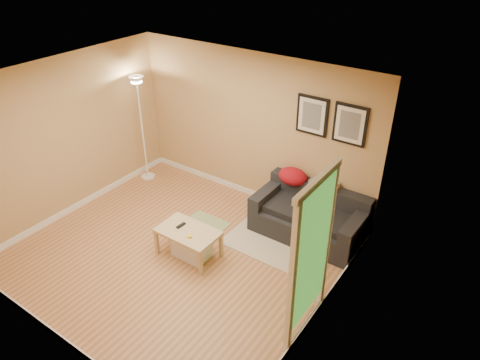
{
  "coord_description": "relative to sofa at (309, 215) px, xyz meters",
  "views": [
    {
      "loc": [
        3.71,
        -3.7,
        4.32
      ],
      "look_at": [
        0.55,
        0.85,
        1.05
      ],
      "focal_mm": 33.13,
      "sensor_mm": 36.0,
      "label": 1
    }
  ],
  "objects": [
    {
      "name": "plaid_throw",
      "position": [
        0.06,
        0.33,
        0.41
      ],
      "size": [
        0.45,
        0.32,
        0.1
      ],
      "primitive_type": null,
      "rotation": [
        0.0,
        0.0,
        -0.14
      ],
      "color": "tan",
      "rests_on": "sofa"
    },
    {
      "name": "remote_control",
      "position": [
        -1.36,
        -1.43,
        0.08
      ],
      "size": [
        0.06,
        0.16,
        0.02
      ],
      "primitive_type": "cube",
      "rotation": [
        0.0,
        0.0,
        -0.06
      ],
      "color": "black",
      "rests_on": "coffee_table"
    },
    {
      "name": "storage_bin",
      "position": [
        -1.17,
        -1.44,
        -0.21
      ],
      "size": [
        0.53,
        0.39,
        0.33
      ],
      "primitive_type": null,
      "color": "white",
      "rests_on": "ground"
    },
    {
      "name": "wall_right",
      "position": [
        0.87,
        -1.53,
        0.92
      ],
      "size": [
        0.0,
        4.0,
        4.0
      ],
      "primitive_type": "plane",
      "rotation": [
        1.57,
        0.0,
        -1.57
      ],
      "color": "tan",
      "rests_on": "ground"
    },
    {
      "name": "framed_print_right",
      "position": [
        0.3,
        0.45,
        1.43
      ],
      "size": [
        0.5,
        0.04,
        0.6
      ],
      "primitive_type": null,
      "color": "black",
      "rests_on": "wall_back"
    },
    {
      "name": "sofa",
      "position": [
        0.0,
        0.0,
        0.0
      ],
      "size": [
        1.7,
        0.9,
        0.75
      ],
      "primitive_type": null,
      "color": "black",
      "rests_on": "ground"
    },
    {
      "name": "floor_lamp",
      "position": [
        -3.38,
        -0.14,
        0.57
      ],
      "size": [
        0.26,
        0.26,
        2.01
      ],
      "primitive_type": null,
      "color": "white",
      "rests_on": "ground"
    },
    {
      "name": "doorway",
      "position": [
        0.82,
        -1.68,
        0.65
      ],
      "size": [
        0.12,
        1.01,
        2.13
      ],
      "primitive_type": null,
      "color": "white",
      "rests_on": "ground"
    },
    {
      "name": "baseboard_back",
      "position": [
        -1.38,
        0.46,
        -0.33
      ],
      "size": [
        4.5,
        0.02,
        0.1
      ],
      "primitive_type": "cube",
      "color": "white",
      "rests_on": "ground"
    },
    {
      "name": "tape_roll",
      "position": [
        -1.09,
        -1.56,
        0.09
      ],
      "size": [
        0.07,
        0.07,
        0.03
      ],
      "primitive_type": "cylinder",
      "color": "yellow",
      "rests_on": "coffee_table"
    },
    {
      "name": "coffee_table",
      "position": [
        -1.21,
        -1.46,
        -0.15
      ],
      "size": [
        1.01,
        0.77,
        0.45
      ],
      "primitive_type": null,
      "rotation": [
        0.0,
        0.0,
        -0.27
      ],
      "color": "tan",
      "rests_on": "ground"
    },
    {
      "name": "green_runner",
      "position": [
        -1.49,
        -0.72,
        -0.37
      ],
      "size": [
        0.7,
        0.5,
        0.01
      ],
      "primitive_type": "cube",
      "color": "#668C4C",
      "rests_on": "ground"
    },
    {
      "name": "side_table",
      "position": [
        0.64,
        -1.18,
        -0.12
      ],
      "size": [
        0.34,
        0.34,
        0.52
      ],
      "primitive_type": null,
      "color": "white",
      "rests_on": "ground"
    },
    {
      "name": "ceiling",
      "position": [
        -1.38,
        -1.53,
        2.23
      ],
      "size": [
        4.5,
        4.5,
        0.0
      ],
      "primitive_type": "plane",
      "rotation": [
        3.14,
        0.0,
        0.0
      ],
      "color": "white",
      "rests_on": "wall_back"
    },
    {
      "name": "baseboard_right",
      "position": [
        0.86,
        -1.53,
        -0.33
      ],
      "size": [
        0.02,
        4.0,
        0.1
      ],
      "primitive_type": "cube",
      "color": "white",
      "rests_on": "ground"
    },
    {
      "name": "baseboard_left",
      "position": [
        -3.62,
        -1.53,
        -0.33
      ],
      "size": [
        0.02,
        4.0,
        0.1
      ],
      "primitive_type": "cube",
      "color": "white",
      "rests_on": "ground"
    },
    {
      "name": "area_rug",
      "position": [
        -0.42,
        -0.56,
        -0.37
      ],
      "size": [
        1.25,
        0.85,
        0.01
      ],
      "primitive_type": "cube",
      "color": "beige",
      "rests_on": "ground"
    },
    {
      "name": "wall_back",
      "position": [
        -1.38,
        0.47,
        0.92
      ],
      "size": [
        4.5,
        0.0,
        4.5
      ],
      "primitive_type": "plane",
      "rotation": [
        1.57,
        0.0,
        0.0
      ],
      "color": "tan",
      "rests_on": "ground"
    },
    {
      "name": "wall_front",
      "position": [
        -1.38,
        -3.53,
        0.92
      ],
      "size": [
        4.5,
        0.0,
        4.5
      ],
      "primitive_type": "plane",
      "rotation": [
        -1.57,
        0.0,
        0.0
      ],
      "color": "tan",
      "rests_on": "ground"
    },
    {
      "name": "framed_print_left",
      "position": [
        -0.3,
        0.45,
        1.43
      ],
      "size": [
        0.5,
        0.04,
        0.6
      ],
      "primitive_type": null,
      "color": "black",
      "rests_on": "wall_back"
    },
    {
      "name": "floor",
      "position": [
        -1.38,
        -1.53,
        -0.38
      ],
      "size": [
        4.5,
        4.5,
        0.0
      ],
      "primitive_type": "plane",
      "color": "tan",
      "rests_on": "ground"
    },
    {
      "name": "book_stack",
      "position": [
        0.66,
        -1.19,
        0.18
      ],
      "size": [
        0.19,
        0.25,
        0.08
      ],
      "primitive_type": null,
      "rotation": [
        0.0,
        0.0,
        -0.02
      ],
      "color": "#3751A6",
      "rests_on": "side_table"
    },
    {
      "name": "red_throw",
      "position": [
        -0.47,
        0.28,
        0.4
      ],
      "size": [
        0.48,
        0.36,
        0.28
      ],
      "primitive_type": null,
      "color": "#A50F21",
      "rests_on": "sofa"
    },
    {
      "name": "baseboard_front",
      "position": [
        -1.38,
        -3.52,
        -0.33
      ],
      "size": [
        4.5,
        0.02,
        0.1
      ],
      "primitive_type": "cube",
      "color": "white",
      "rests_on": "ground"
    },
    {
      "name": "wall_left",
      "position": [
        -3.63,
        -1.53,
        0.92
      ],
      "size": [
        0.0,
        4.0,
        4.0
      ],
      "primitive_type": "plane",
      "rotation": [
        1.57,
        0.0,
        1.57
      ],
      "color": "tan",
      "rests_on": "ground"
    }
  ]
}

